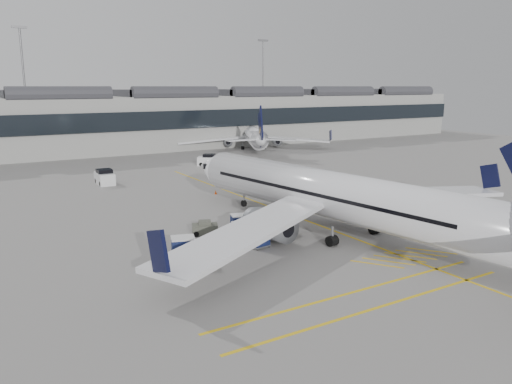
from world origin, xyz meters
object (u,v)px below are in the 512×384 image
airliner_main (338,197)px  pushback_tug (205,228)px  baggage_cart_a (240,223)px  belt_loader (261,230)px  ramp_agent_b (259,219)px  ramp_agent_a (258,224)px

airliner_main → pushback_tug: bearing=141.3°
airliner_main → baggage_cart_a: bearing=139.2°
belt_loader → baggage_cart_a: size_ratio=2.67×
airliner_main → ramp_agent_b: airliner_main is taller
airliner_main → ramp_agent_b: size_ratio=23.64×
belt_loader → pushback_tug: 5.05m
pushback_tug → ramp_agent_b: bearing=10.9°
baggage_cart_a → ramp_agent_a: 1.68m
ramp_agent_a → baggage_cart_a: bearing=129.9°
ramp_agent_b → ramp_agent_a: bearing=34.0°
belt_loader → pushback_tug: size_ratio=2.02×
belt_loader → pushback_tug: (-3.96, 3.14, -0.05)m
airliner_main → baggage_cart_a: 9.07m
pushback_tug → belt_loader: bearing=-16.3°
baggage_cart_a → ramp_agent_b: 2.23m
belt_loader → baggage_cart_a: bearing=130.7°
ramp_agent_a → belt_loader: bearing=-143.1°
airliner_main → baggage_cart_a: airliner_main is taller
ramp_agent_a → ramp_agent_b: bearing=23.2°
airliner_main → ramp_agent_a: 7.57m
baggage_cart_a → ramp_agent_b: ramp_agent_b is taller
airliner_main → belt_loader: size_ratio=8.45×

